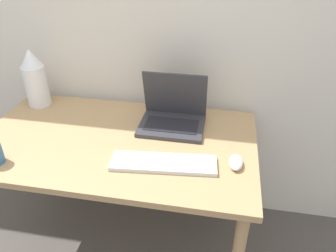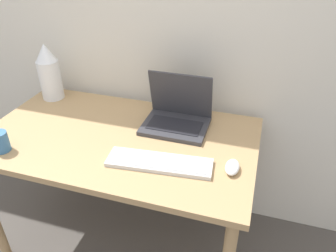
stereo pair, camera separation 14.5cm
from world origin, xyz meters
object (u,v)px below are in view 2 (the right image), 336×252
Objects in this scene: laptop at (177,115)px; mug at (0,142)px; vase at (49,72)px; keyboard at (159,162)px; mouse at (232,167)px.

laptop is 3.43× the size of mug.
laptop is 0.82m from mug.
laptop is 0.78m from vase.
laptop is at bearing 32.83° from mug.
mug is at bearing -81.06° from vase.
mouse reaches higher than keyboard.
mouse is 1.12× the size of mug.
mug reaches higher than keyboard.
laptop reaches higher than mouse.
mouse is at bearing 9.18° from mug.
laptop is 0.70× the size of keyboard.
vase is (-0.77, 0.08, 0.10)m from laptop.
vase is 3.45× the size of mug.
keyboard is at bearing -170.48° from mouse.
mug is at bearing -147.17° from laptop.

